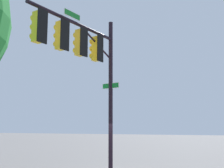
{
  "coord_description": "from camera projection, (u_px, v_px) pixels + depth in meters",
  "views": [
    {
      "loc": [
        12.01,
        4.33,
        2.42
      ],
      "look_at": [
        1.1,
        0.46,
        4.19
      ],
      "focal_mm": 43.47,
      "sensor_mm": 36.0,
      "label": 1
    }
  ],
  "objects": [
    {
      "name": "signal_pole_assembly",
      "position": [
        83.0,
        57.0,
        11.43
      ],
      "size": [
        5.04,
        1.95,
        7.45
      ],
      "color": "black",
      "rests_on": "ground_plane"
    }
  ]
}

